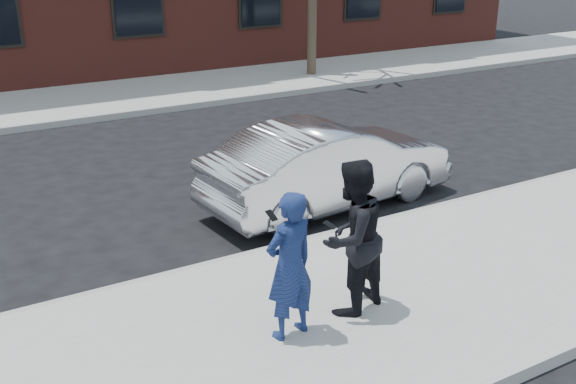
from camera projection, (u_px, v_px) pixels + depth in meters
ground at (468, 268)px, 8.66m from camera, size 100.00×100.00×0.00m
near_sidewalk at (483, 271)px, 8.43m from camera, size 50.00×3.50×0.15m
near_curb at (392, 221)px, 9.88m from camera, size 50.00×0.10×0.15m
far_sidewalk at (161, 92)px, 17.69m from camera, size 50.00×3.50×0.15m
far_curb at (187, 107)px, 16.24m from camera, size 50.00×0.10×0.15m
silver_sedan at (329, 165)px, 10.40m from camera, size 4.21×1.82×1.35m
man_hoodie at (290, 266)px, 6.70m from camera, size 0.63×0.51×1.58m
man_peacoat at (352, 237)px, 7.15m from camera, size 0.99×0.87×1.73m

